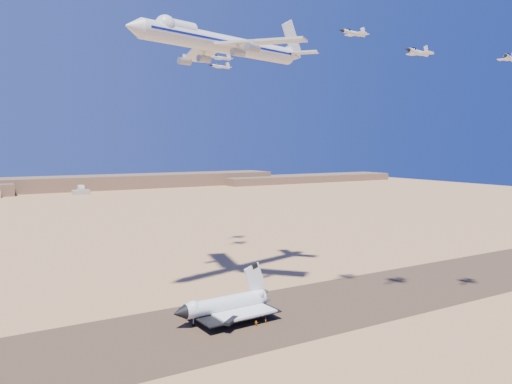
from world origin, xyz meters
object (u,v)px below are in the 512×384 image
crew_a (251,319)px  carrier_747 (219,43)px  crew_c (256,323)px  chase_jet_a (353,33)px  chase_jet_d (220,58)px  chase_jet_e (220,66)px  shuttle (225,306)px  crew_b (266,320)px  chase_jet_c (509,58)px  chase_jet_b (418,52)px

crew_a → carrier_747: bearing=13.1°
carrier_747 → crew_c: size_ratio=45.40×
chase_jet_a → chase_jet_d: size_ratio=0.92×
crew_c → chase_jet_e: size_ratio=0.13×
shuttle → chase_jet_e: 143.21m
shuttle → crew_a: shuttle is taller
carrier_747 → crew_b: 102.51m
chase_jet_a → chase_jet_c: chase_jet_a is taller
crew_b → chase_jet_b: bearing=-133.9°
carrier_747 → crew_a: (-5.40, -32.89, -95.83)m
carrier_747 → chase_jet_c: bearing=-57.8°
crew_a → chase_jet_e: (40.14, 102.03, 99.26)m
chase_jet_b → chase_jet_d: bearing=88.1°
crew_a → chase_jet_d: chase_jet_d is taller
shuttle → crew_c: 12.74m
chase_jet_c → chase_jet_d: chase_jet_d is taller
carrier_747 → chase_jet_b: 71.75m
chase_jet_d → chase_jet_a: bearing=-97.8°
carrier_747 → chase_jet_d: carrier_747 is taller
chase_jet_a → chase_jet_e: (3.44, 108.59, 3.58)m
chase_jet_a → chase_jet_b: bearing=-48.5°
crew_b → chase_jet_e: size_ratio=0.12×
crew_b → chase_jet_d: bearing=-42.8°
chase_jet_b → chase_jet_e: chase_jet_e is taller
shuttle → crew_a: bearing=-45.0°
crew_c → chase_jet_a: chase_jet_a is taller
crew_c → chase_jet_c: chase_jet_c is taller
chase_jet_c → chase_jet_e: chase_jet_e is taller
chase_jet_b → chase_jet_e: bearing=82.3°
shuttle → chase_jet_d: (37.78, 78.24, 96.42)m
carrier_747 → crew_b: carrier_747 is taller
crew_b → chase_jet_c: (75.52, -32.48, 86.63)m
crew_b → shuttle: bearing=21.3°
chase_jet_b → shuttle: bearing=142.6°
shuttle → crew_b: (10.12, -9.57, -3.88)m
carrier_747 → chase_jet_a: bearing=-66.2°
crew_a → chase_jet_a: bearing=-77.7°
crew_b → chase_jet_d: chase_jet_d is taller
carrier_747 → crew_a: size_ratio=56.01×
carrier_747 → chase_jet_e: 77.45m
crew_b → chase_jet_d: (27.65, 87.80, 100.30)m
chase_jet_d → chase_jet_e: bearing=52.1°
chase_jet_a → chase_jet_c: size_ratio=1.00×
crew_a → crew_b: (3.53, -3.68, 0.08)m
shuttle → chase_jet_c: bearing=-29.5°
crew_c → chase_jet_e: 151.31m
carrier_747 → crew_c: carrier_747 is taller
chase_jet_c → chase_jet_a: bearing=124.3°
crew_c → chase_jet_a: (37.42, -1.79, 95.50)m
crew_a → chase_jet_c: 122.78m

